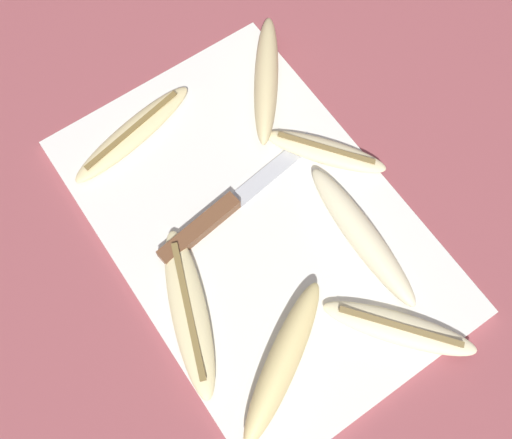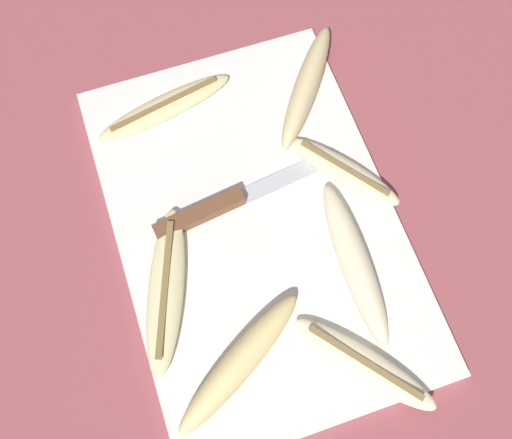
# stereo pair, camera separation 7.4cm
# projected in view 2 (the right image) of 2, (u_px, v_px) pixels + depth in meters

# --- Properties ---
(ground_plane) EXTENTS (4.00, 4.00, 0.00)m
(ground_plane) POSITION_uv_depth(u_px,v_px,m) (256.00, 226.00, 0.76)
(ground_plane) COLOR #93474C
(cutting_board) EXTENTS (0.52, 0.35, 0.01)m
(cutting_board) POSITION_uv_depth(u_px,v_px,m) (256.00, 224.00, 0.76)
(cutting_board) COLOR white
(cutting_board) RESTS_ON ground_plane
(knife) EXTENTS (0.05, 0.26, 0.02)m
(knife) POSITION_uv_depth(u_px,v_px,m) (216.00, 207.00, 0.75)
(knife) COLOR brown
(knife) RESTS_ON cutting_board
(banana_bright_far) EXTENTS (0.21, 0.05, 0.03)m
(banana_bright_far) POSITION_uv_depth(u_px,v_px,m) (355.00, 262.00, 0.72)
(banana_bright_far) COLOR beige
(banana_bright_far) RESTS_ON cutting_board
(banana_ripe_center) EXTENTS (0.08, 0.20, 0.02)m
(banana_ripe_center) POSITION_uv_depth(u_px,v_px,m) (165.00, 107.00, 0.80)
(banana_ripe_center) COLOR beige
(banana_ripe_center) RESTS_ON cutting_board
(banana_mellow_near) EXTENTS (0.18, 0.15, 0.04)m
(banana_mellow_near) POSITION_uv_depth(u_px,v_px,m) (307.00, 86.00, 0.80)
(banana_mellow_near) COLOR beige
(banana_mellow_near) RESTS_ON cutting_board
(banana_cream_curved) EXTENTS (0.15, 0.13, 0.02)m
(banana_cream_curved) POSITION_uv_depth(u_px,v_px,m) (344.00, 171.00, 0.77)
(banana_cream_curved) COLOR beige
(banana_cream_curved) RESTS_ON cutting_board
(banana_golden_short) EXTENTS (0.13, 0.19, 0.04)m
(banana_golden_short) POSITION_uv_depth(u_px,v_px,m) (240.00, 362.00, 0.67)
(banana_golden_short) COLOR #EDD689
(banana_golden_short) RESTS_ON cutting_board
(banana_pale_long) EXTENTS (0.17, 0.14, 0.02)m
(banana_pale_long) POSITION_uv_depth(u_px,v_px,m) (364.00, 364.00, 0.68)
(banana_pale_long) COLOR beige
(banana_pale_long) RESTS_ON cutting_board
(banana_soft_right) EXTENTS (0.21, 0.11, 0.02)m
(banana_soft_right) POSITION_uv_depth(u_px,v_px,m) (166.00, 290.00, 0.71)
(banana_soft_right) COLOR beige
(banana_soft_right) RESTS_ON cutting_board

